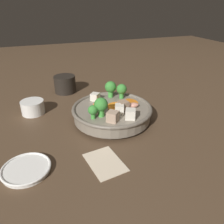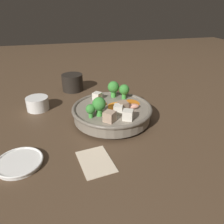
% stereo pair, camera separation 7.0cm
% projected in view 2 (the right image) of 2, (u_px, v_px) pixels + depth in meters
% --- Properties ---
extents(ground_plane, '(3.00, 3.00, 0.00)m').
position_uv_depth(ground_plane, '(112.00, 120.00, 0.73)').
color(ground_plane, '#4C3826').
extents(stirfry_bowl, '(0.26, 0.26, 0.11)m').
position_uv_depth(stirfry_bowl, '(112.00, 111.00, 0.71)').
color(stirfry_bowl, slate).
rests_on(stirfry_bowl, ground_plane).
extents(side_saucer, '(0.11, 0.11, 0.01)m').
position_uv_depth(side_saucer, '(19.00, 162.00, 0.53)').
color(side_saucer, white).
rests_on(side_saucer, ground_plane).
extents(tea_cup, '(0.08, 0.08, 0.05)m').
position_uv_depth(tea_cup, '(38.00, 103.00, 0.79)').
color(tea_cup, white).
rests_on(tea_cup, ground_plane).
extents(dark_mug, '(0.11, 0.09, 0.07)m').
position_uv_depth(dark_mug, '(72.00, 82.00, 0.96)').
color(dark_mug, black).
rests_on(dark_mug, ground_plane).
extents(napkin, '(0.12, 0.09, 0.00)m').
position_uv_depth(napkin, '(96.00, 161.00, 0.54)').
color(napkin, beige).
rests_on(napkin, ground_plane).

